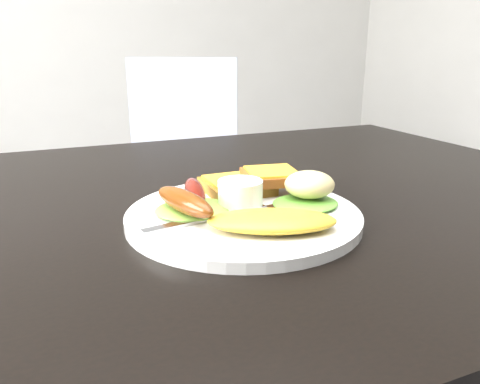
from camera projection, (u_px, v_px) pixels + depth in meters
dining_table at (194, 212)px, 0.63m from camera, size 1.20×0.80×0.04m
dining_chair at (201, 197)px, 1.59m from camera, size 0.51×0.51×0.05m
plate at (243, 216)px, 0.53m from camera, size 0.27×0.27×0.01m
lettuce_left at (193, 209)px, 0.53m from camera, size 0.09×0.08×0.01m
lettuce_right at (305, 203)px, 0.55m from camera, size 0.09×0.08×0.01m
omelette at (272, 221)px, 0.48m from camera, size 0.15×0.11×0.02m
sausage_a at (184, 201)px, 0.50m from camera, size 0.05×0.11×0.03m
sausage_b at (195, 191)px, 0.54m from camera, size 0.04×0.09×0.02m
ramekin at (240, 193)px, 0.54m from camera, size 0.07×0.07×0.03m
toast_a at (236, 186)px, 0.60m from camera, size 0.08×0.08×0.01m
toast_b at (272, 177)px, 0.60m from camera, size 0.08×0.08×0.01m
potato_salad at (310, 184)px, 0.55m from camera, size 0.07×0.07×0.03m
fork at (207, 218)px, 0.51m from camera, size 0.15×0.04×0.00m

